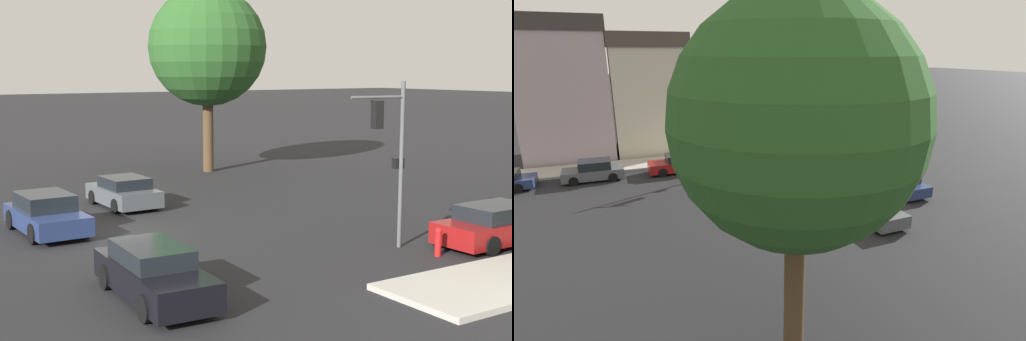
{
  "view_description": "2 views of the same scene",
  "coord_description": "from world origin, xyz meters",
  "views": [
    {
      "loc": [
        23.84,
        -9.24,
        5.83
      ],
      "look_at": [
        3.43,
        3.78,
        2.39
      ],
      "focal_mm": 50.0,
      "sensor_mm": 36.0,
      "label": 1
    },
    {
      "loc": [
        -21.16,
        14.81,
        8.9
      ],
      "look_at": [
        1.72,
        5.59,
        1.45
      ],
      "focal_mm": 28.0,
      "sensor_mm": 36.0,
      "label": 2
    }
  ],
  "objects": [
    {
      "name": "crossing_car_1",
      "position": [
        -1.33,
        -2.11,
        0.69
      ],
      "size": [
        4.49,
        2.09,
        1.44
      ],
      "rotation": [
        0.0,
        0.0,
        0.02
      ],
      "color": "navy",
      "rests_on": "ground_plane"
    },
    {
      "name": "street_tree",
      "position": [
        -11.96,
        10.33,
        7.09
      ],
      "size": [
        6.7,
        6.7,
        10.46
      ],
      "color": "#4C3823",
      "rests_on": "ground_plane"
    },
    {
      "name": "parked_car_0",
      "position": [
        8.49,
        10.18,
        0.66
      ],
      "size": [
        2.02,
        4.69,
        1.38
      ],
      "rotation": [
        0.0,
        0.0,
        1.58
      ],
      "color": "maroon",
      "rests_on": "ground_plane"
    },
    {
      "name": "traffic_signal",
      "position": [
        6.88,
        6.68,
        3.56
      ],
      "size": [
        0.51,
        2.13,
        5.46
      ],
      "rotation": [
        0.0,
        0.0,
        2.98
      ],
      "color": "#515456",
      "rests_on": "ground_plane"
    },
    {
      "name": "fire_hydrant",
      "position": [
        8.51,
        7.33,
        0.49
      ],
      "size": [
        0.22,
        0.22,
        0.92
      ],
      "color": "red",
      "rests_on": "ground_plane"
    },
    {
      "name": "ground_plane",
      "position": [
        0.0,
        0.0,
        0.0
      ],
      "size": [
        300.0,
        300.0,
        0.0
      ],
      "primitive_type": "plane",
      "color": "black"
    },
    {
      "name": "crossing_car_2",
      "position": [
        7.61,
        -1.98,
        0.68
      ],
      "size": [
        4.81,
        2.01,
        1.41
      ],
      "rotation": [
        0.0,
        0.0,
        -0.05
      ],
      "color": "black",
      "rests_on": "ground_plane"
    },
    {
      "name": "crossing_car_0",
      "position": [
        -4.52,
        2.13,
        0.63
      ],
      "size": [
        4.07,
        2.06,
        1.3
      ],
      "rotation": [
        0.0,
        0.0,
        3.17
      ],
      "color": "#4C5156",
      "rests_on": "ground_plane"
    }
  ]
}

